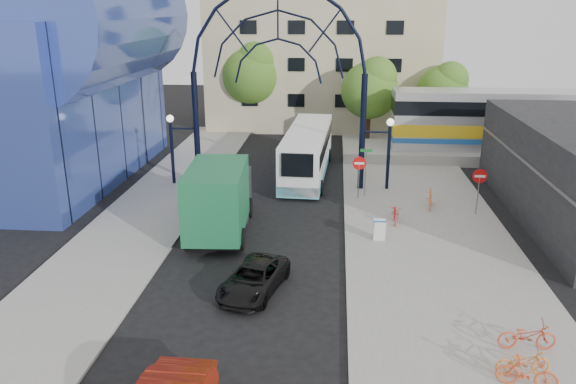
# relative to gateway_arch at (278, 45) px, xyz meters

# --- Properties ---
(ground) EXTENTS (120.00, 120.00, 0.00)m
(ground) POSITION_rel_gateway_arch_xyz_m (0.00, -14.00, -8.56)
(ground) COLOR black
(ground) RESTS_ON ground
(sidewalk_east) EXTENTS (8.00, 56.00, 0.12)m
(sidewalk_east) POSITION_rel_gateway_arch_xyz_m (8.00, -10.00, -8.50)
(sidewalk_east) COLOR gray
(sidewalk_east) RESTS_ON ground
(plaza_west) EXTENTS (5.00, 50.00, 0.12)m
(plaza_west) POSITION_rel_gateway_arch_xyz_m (-6.50, -8.00, -8.50)
(plaza_west) COLOR gray
(plaza_west) RESTS_ON ground
(gateway_arch) EXTENTS (13.64, 0.44, 12.10)m
(gateway_arch) POSITION_rel_gateway_arch_xyz_m (0.00, 0.00, 0.00)
(gateway_arch) COLOR black
(gateway_arch) RESTS_ON ground
(stop_sign) EXTENTS (0.80, 0.07, 2.50)m
(stop_sign) POSITION_rel_gateway_arch_xyz_m (4.80, -2.00, -6.56)
(stop_sign) COLOR slate
(stop_sign) RESTS_ON sidewalk_east
(do_not_enter_sign) EXTENTS (0.76, 0.07, 2.48)m
(do_not_enter_sign) POSITION_rel_gateway_arch_xyz_m (11.00, -4.00, -6.58)
(do_not_enter_sign) COLOR slate
(do_not_enter_sign) RESTS_ON sidewalk_east
(street_name_sign) EXTENTS (0.70, 0.70, 2.80)m
(street_name_sign) POSITION_rel_gateway_arch_xyz_m (5.20, -1.40, -6.43)
(street_name_sign) COLOR slate
(street_name_sign) RESTS_ON sidewalk_east
(sandwich_board) EXTENTS (0.55, 0.61, 0.99)m
(sandwich_board) POSITION_rel_gateway_arch_xyz_m (5.60, -8.02, -7.81)
(sandwich_board) COLOR white
(sandwich_board) RESTS_ON sidewalk_east
(transit_hall) EXTENTS (16.50, 18.00, 14.50)m
(transit_hall) POSITION_rel_gateway_arch_xyz_m (-15.30, 1.00, -1.86)
(transit_hall) COLOR #344AA0
(transit_hall) RESTS_ON ground
(apartment_block) EXTENTS (20.00, 12.10, 14.00)m
(apartment_block) POSITION_rel_gateway_arch_xyz_m (2.00, 20.97, -1.55)
(apartment_block) COLOR tan
(apartment_block) RESTS_ON ground
(train_platform) EXTENTS (32.00, 5.00, 0.80)m
(train_platform) POSITION_rel_gateway_arch_xyz_m (20.00, 8.00, -8.16)
(train_platform) COLOR gray
(train_platform) RESTS_ON ground
(train_car) EXTENTS (25.10, 3.05, 4.20)m
(train_car) POSITION_rel_gateway_arch_xyz_m (20.00, 8.00, -5.66)
(train_car) COLOR #B7B7BC
(train_car) RESTS_ON train_platform
(tree_north_a) EXTENTS (4.48, 4.48, 7.00)m
(tree_north_a) POSITION_rel_gateway_arch_xyz_m (6.12, 11.93, -3.95)
(tree_north_a) COLOR #382314
(tree_north_a) RESTS_ON ground
(tree_north_b) EXTENTS (5.12, 5.12, 8.00)m
(tree_north_b) POSITION_rel_gateway_arch_xyz_m (-3.88, 15.93, -3.29)
(tree_north_b) COLOR #382314
(tree_north_b) RESTS_ON ground
(tree_north_c) EXTENTS (4.16, 4.16, 6.50)m
(tree_north_c) POSITION_rel_gateway_arch_xyz_m (12.12, 13.93, -4.28)
(tree_north_c) COLOR #382314
(tree_north_c) RESTS_ON ground
(city_bus) EXTENTS (3.07, 11.29, 3.07)m
(city_bus) POSITION_rel_gateway_arch_xyz_m (1.60, 2.93, -6.95)
(city_bus) COLOR white
(city_bus) RESTS_ON ground
(green_truck) EXTENTS (3.08, 7.19, 3.56)m
(green_truck) POSITION_rel_gateway_arch_xyz_m (-2.15, -7.26, -6.78)
(green_truck) COLOR black
(green_truck) RESTS_ON ground
(black_suv) EXTENTS (2.79, 4.39, 1.13)m
(black_suv) POSITION_rel_gateway_arch_xyz_m (0.38, -13.33, -7.99)
(black_suv) COLOR black
(black_suv) RESTS_ON ground
(bike_near_a) EXTENTS (0.75, 1.85, 0.95)m
(bike_near_a) POSITION_rel_gateway_arch_xyz_m (6.59, -5.55, -7.96)
(bike_near_a) COLOR red
(bike_near_a) RESTS_ON sidewalk_east
(bike_near_b) EXTENTS (0.75, 1.84, 1.07)m
(bike_near_b) POSITION_rel_gateway_arch_xyz_m (8.69, -3.23, -7.90)
(bike_near_b) COLOR orange
(bike_near_b) RESTS_ON sidewalk_east
(bike_far_a) EXTENTS (1.89, 0.74, 0.98)m
(bike_far_a) POSITION_rel_gateway_arch_xyz_m (9.73, -16.59, -7.95)
(bike_far_a) COLOR #CD4629
(bike_far_a) RESTS_ON sidewalk_east
(bike_far_b) EXTENTS (1.78, 0.86, 1.03)m
(bike_far_b) POSITION_rel_gateway_arch_xyz_m (9.12, -18.58, -7.92)
(bike_far_b) COLOR #CC5128
(bike_far_b) RESTS_ON sidewalk_east
(bike_far_c) EXTENTS (1.76, 0.81, 0.89)m
(bike_far_c) POSITION_rel_gateway_arch_xyz_m (9.18, -17.97, -7.99)
(bike_far_c) COLOR orange
(bike_far_c) RESTS_ON sidewalk_east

